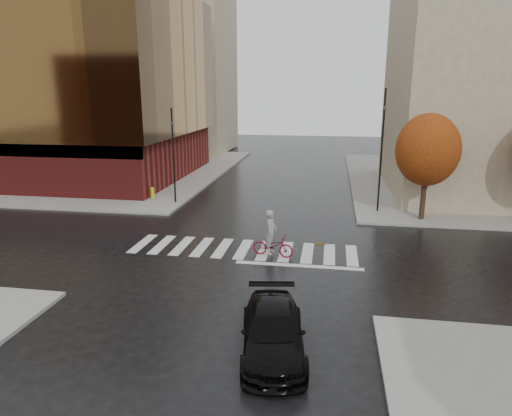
{
  "coord_description": "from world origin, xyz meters",
  "views": [
    {
      "loc": [
        4.28,
        -21.33,
        8.04
      ],
      "look_at": [
        0.52,
        1.38,
        2.0
      ],
      "focal_mm": 32.0,
      "sensor_mm": 36.0,
      "label": 1
    }
  ],
  "objects_px": {
    "cyclist": "(272,241)",
    "traffic_light_ne": "(382,141)",
    "sedan": "(273,331)",
    "fire_hydrant": "(152,192)",
    "traffic_light_nw": "(173,151)"
  },
  "relations": [
    {
      "from": "sedan",
      "to": "traffic_light_nw",
      "type": "height_order",
      "value": "traffic_light_nw"
    },
    {
      "from": "cyclist",
      "to": "traffic_light_nw",
      "type": "bearing_deg",
      "value": 52.51
    },
    {
      "from": "sedan",
      "to": "traffic_light_nw",
      "type": "xyz_separation_m",
      "value": [
        -9.31,
        17.63,
        3.16
      ]
    },
    {
      "from": "traffic_light_nw",
      "to": "fire_hydrant",
      "type": "xyz_separation_m",
      "value": [
        -2.12,
        1.0,
        -3.25
      ]
    },
    {
      "from": "cyclist",
      "to": "traffic_light_ne",
      "type": "distance_m",
      "value": 11.63
    },
    {
      "from": "fire_hydrant",
      "to": "traffic_light_nw",
      "type": "bearing_deg",
      "value": -25.29
    },
    {
      "from": "sedan",
      "to": "cyclist",
      "type": "distance_m",
      "value": 8.48
    },
    {
      "from": "cyclist",
      "to": "fire_hydrant",
      "type": "height_order",
      "value": "cyclist"
    },
    {
      "from": "traffic_light_nw",
      "to": "traffic_light_ne",
      "type": "distance_m",
      "value": 14.1
    },
    {
      "from": "sedan",
      "to": "fire_hydrant",
      "type": "relative_size",
      "value": 5.78
    },
    {
      "from": "traffic_light_nw",
      "to": "traffic_light_ne",
      "type": "bearing_deg",
      "value": 105.02
    },
    {
      "from": "cyclist",
      "to": "sedan",
      "type": "bearing_deg",
      "value": -161.53
    },
    {
      "from": "traffic_light_nw",
      "to": "cyclist",
      "type": "bearing_deg",
      "value": 56.64
    },
    {
      "from": "sedan",
      "to": "cyclist",
      "type": "height_order",
      "value": "cyclist"
    },
    {
      "from": "sedan",
      "to": "traffic_light_nw",
      "type": "bearing_deg",
      "value": 109.1
    }
  ]
}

